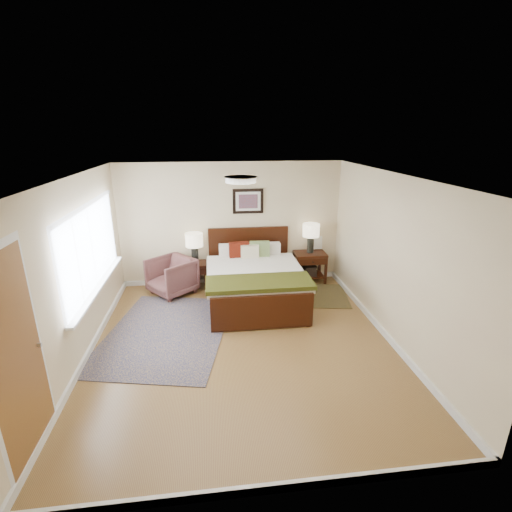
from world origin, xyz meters
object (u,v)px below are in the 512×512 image
at_px(armchair, 172,276).
at_px(bed, 254,275).
at_px(nightstand_right, 310,264).
at_px(rug_persian, 167,332).
at_px(lamp_right, 311,233).
at_px(lamp_left, 194,242).
at_px(nightstand_left, 196,268).

bearing_deg(armchair, bed, 30.16).
height_order(nightstand_right, rug_persian, nightstand_right).
bearing_deg(rug_persian, bed, 44.44).
height_order(lamp_right, rug_persian, lamp_right).
distance_m(nightstand_right, armchair, 2.85).
relative_size(bed, lamp_left, 3.53).
distance_m(armchair, rug_persian, 1.58).
height_order(nightstand_left, lamp_right, lamp_right).
bearing_deg(lamp_right, nightstand_left, -179.53).
bearing_deg(bed, nightstand_left, 143.69).
height_order(bed, rug_persian, bed).
xyz_separation_m(nightstand_right, lamp_left, (-2.38, 0.01, 0.57)).
bearing_deg(rug_persian, armchair, 103.05).
bearing_deg(lamp_right, lamp_left, 180.00).
distance_m(bed, armchair, 1.67).
xyz_separation_m(armchair, rug_persian, (0.03, -1.54, -0.35)).
xyz_separation_m(nightstand_right, rug_persian, (-2.81, -1.80, -0.38)).
distance_m(nightstand_right, rug_persian, 3.36).
bearing_deg(rug_persian, nightstand_right, 44.49).
distance_m(bed, lamp_left, 1.45).
height_order(bed, lamp_right, lamp_right).
relative_size(lamp_left, lamp_right, 1.00).
height_order(lamp_left, rug_persian, lamp_left).
bearing_deg(nightstand_left, lamp_left, 90.00).
height_order(nightstand_left, rug_persian, nightstand_left).
distance_m(nightstand_left, nightstand_right, 2.38).
relative_size(lamp_right, rug_persian, 0.24).
bearing_deg(nightstand_right, bed, -147.35).
bearing_deg(nightstand_left, lamp_right, 0.47).
bearing_deg(nightstand_right, lamp_right, 90.00).
distance_m(bed, nightstand_left, 1.38).
distance_m(bed, rug_persian, 1.90).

